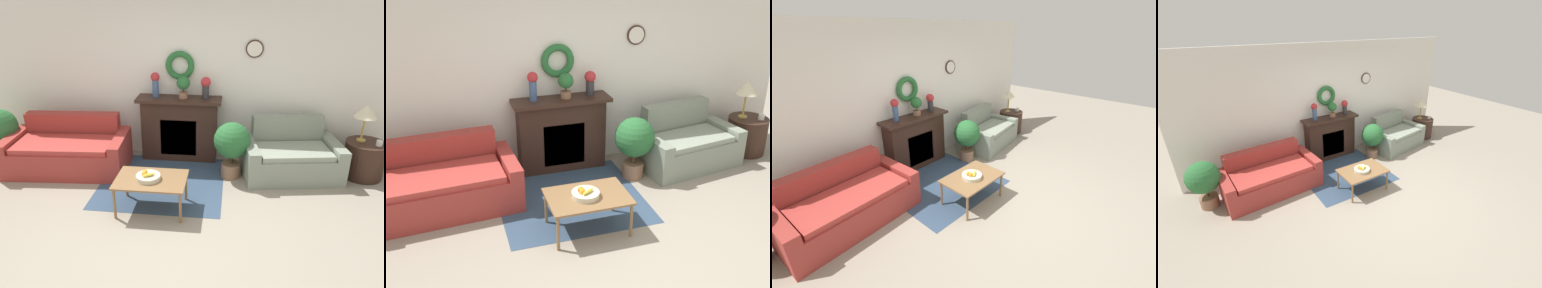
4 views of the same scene
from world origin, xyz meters
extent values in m
plane|color=gray|center=(0.00, 0.00, 0.00)|extent=(16.00, 16.00, 0.00)
cube|color=#334760|center=(-0.28, 1.29, 0.00)|extent=(1.80, 1.72, 0.01)
cube|color=white|center=(0.00, 2.37, 1.35)|extent=(6.80, 0.06, 2.70)
cylinder|color=#382319|center=(1.00, 2.32, 1.81)|extent=(0.27, 0.02, 0.27)
cylinder|color=white|center=(1.00, 2.31, 1.81)|extent=(0.23, 0.01, 0.23)
torus|color=#286633|center=(-0.14, 2.29, 1.53)|extent=(0.46, 0.10, 0.46)
cube|color=#331E16|center=(-0.14, 2.17, 0.50)|extent=(1.21, 0.34, 1.00)
cube|color=black|center=(-0.14, 2.01, 0.42)|extent=(0.58, 0.02, 0.60)
cube|color=orange|center=(-0.14, 2.00, 0.34)|extent=(0.47, 0.01, 0.33)
cube|color=#331E16|center=(-0.14, 2.13, 1.02)|extent=(1.35, 0.41, 0.05)
cube|color=#9E332D|center=(-1.82, 1.44, 0.21)|extent=(1.55, 0.85, 0.42)
cube|color=#9E332D|center=(-1.85, 1.91, 0.40)|extent=(1.51, 0.31, 0.81)
cube|color=#9E332D|center=(-2.66, 1.49, 0.28)|extent=(0.24, 0.96, 0.56)
cube|color=#9E332D|center=(-0.99, 1.60, 0.28)|extent=(0.24, 0.96, 0.56)
cube|color=#AD3832|center=(-1.82, 1.44, 0.46)|extent=(1.48, 0.78, 0.08)
cube|color=gray|center=(1.63, 1.62, 0.20)|extent=(1.18, 0.83, 0.40)
cube|color=gray|center=(1.57, 2.04, 0.43)|extent=(1.11, 0.35, 0.86)
cube|color=gray|center=(0.99, 1.62, 0.27)|extent=(0.30, 0.87, 0.54)
cube|color=gray|center=(2.24, 1.81, 0.27)|extent=(0.30, 0.87, 0.54)
cube|color=gray|center=(1.63, 1.62, 0.44)|extent=(1.13, 0.77, 0.08)
cube|color=olive|center=(-0.28, 0.57, 0.43)|extent=(0.91, 0.62, 0.03)
cylinder|color=olive|center=(-0.69, 0.30, 0.21)|extent=(0.04, 0.04, 0.42)
cylinder|color=olive|center=(0.13, 0.30, 0.21)|extent=(0.04, 0.04, 0.42)
cylinder|color=olive|center=(-0.69, 0.84, 0.21)|extent=(0.04, 0.04, 0.42)
cylinder|color=olive|center=(0.13, 0.84, 0.21)|extent=(0.04, 0.04, 0.42)
cylinder|color=beige|center=(-0.31, 0.56, 0.47)|extent=(0.31, 0.31, 0.06)
sphere|color=#B2231E|center=(-0.36, 0.58, 0.52)|extent=(0.06, 0.06, 0.06)
sphere|color=orange|center=(-0.35, 0.54, 0.52)|extent=(0.07, 0.07, 0.07)
sphere|color=orange|center=(-0.36, 0.59, 0.52)|extent=(0.07, 0.07, 0.07)
ellipsoid|color=yellow|center=(-0.30, 0.52, 0.53)|extent=(0.17, 0.12, 0.04)
cylinder|color=#331E16|center=(2.71, 1.82, 0.28)|extent=(0.59, 0.59, 0.56)
cylinder|color=#B28E42|center=(2.64, 1.88, 0.57)|extent=(0.13, 0.13, 0.02)
cylinder|color=#B28E42|center=(2.64, 1.88, 0.75)|extent=(0.03, 0.03, 0.35)
cone|color=beige|center=(2.64, 1.88, 1.03)|extent=(0.33, 0.33, 0.19)
cylinder|color=silver|center=(2.84, 1.72, 0.60)|extent=(0.09, 0.09, 0.08)
cylinder|color=#3D5684|center=(-0.52, 2.17, 1.18)|extent=(0.10, 0.10, 0.27)
sphere|color=#B72D33|center=(-0.52, 2.17, 1.37)|extent=(0.14, 0.14, 0.14)
cylinder|color=#2D2D33|center=(0.28, 2.17, 1.15)|extent=(0.11, 0.11, 0.20)
sphere|color=#B72D33|center=(0.28, 2.17, 1.31)|extent=(0.16, 0.16, 0.16)
cylinder|color=#8E664C|center=(-0.07, 2.15, 1.10)|extent=(0.14, 0.14, 0.09)
cylinder|color=#4C3823|center=(-0.07, 2.15, 1.17)|extent=(0.02, 0.02, 0.06)
sphere|color=#286633|center=(-0.07, 2.15, 1.29)|extent=(0.21, 0.21, 0.21)
cylinder|color=#8E664C|center=(-2.96, 1.64, 0.11)|extent=(0.32, 0.32, 0.22)
cylinder|color=#4C3823|center=(-2.96, 1.64, 0.30)|extent=(0.05, 0.05, 0.16)
cylinder|color=#8E664C|center=(0.72, 1.59, 0.11)|extent=(0.29, 0.29, 0.22)
cylinder|color=#4C3823|center=(0.72, 1.59, 0.29)|extent=(0.05, 0.05, 0.15)
sphere|color=#286633|center=(0.72, 1.59, 0.59)|extent=(0.54, 0.54, 0.54)
camera|label=1|loc=(0.72, -3.51, 2.75)|focal=35.00mm
camera|label=2|loc=(-1.65, -3.46, 2.99)|focal=42.00mm
camera|label=3|loc=(-2.89, -1.66, 2.56)|focal=24.00mm
camera|label=4|loc=(-2.81, -2.96, 3.11)|focal=24.00mm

